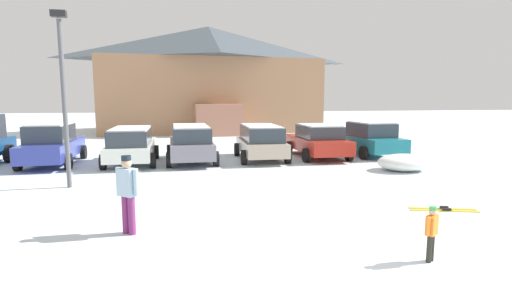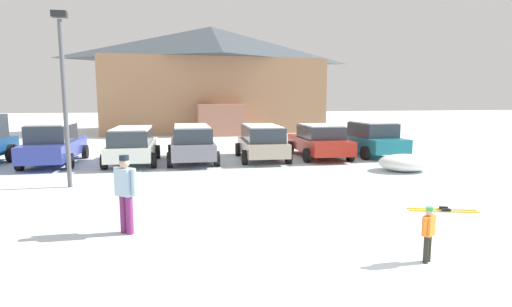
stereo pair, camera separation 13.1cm
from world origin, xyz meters
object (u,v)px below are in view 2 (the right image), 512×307
object	(u,v)px
ski_lodge	(212,78)
lamp_post	(64,90)
parked_beige_suv	(262,141)
parked_teal_hatchback	(371,138)
parked_white_suv	(132,144)
parked_red_sedan	(319,141)
plowed_snow_pile	(405,163)
pair_of_skis	(443,210)
parked_blue_hatchback	(54,144)
skier_adult_in_blue_parka	(125,190)
parked_grey_wagon	(192,142)
skier_child_in_orange_jacket	(428,231)

from	to	relation	value
ski_lodge	lamp_post	bearing A→B (deg)	-106.15
parked_beige_suv	parked_teal_hatchback	world-z (taller)	parked_teal_hatchback
parked_white_suv	parked_red_sedan	bearing A→B (deg)	1.34
plowed_snow_pile	pair_of_skis	bearing A→B (deg)	-111.97
parked_white_suv	parked_beige_suv	bearing A→B (deg)	0.60
parked_blue_hatchback	parked_red_sedan	world-z (taller)	parked_blue_hatchback
parked_blue_hatchback	pair_of_skis	xyz separation A→B (m)	(11.85, -9.70, -0.87)
parked_white_suv	parked_teal_hatchback	xyz separation A→B (m)	(11.41, 0.41, -0.01)
parked_beige_suv	parked_red_sedan	xyz separation A→B (m)	(2.85, 0.14, -0.06)
parked_white_suv	plowed_snow_pile	size ratio (longest dim) A/B	2.09
parked_beige_suv	skier_adult_in_blue_parka	world-z (taller)	skier_adult_in_blue_parka
parked_white_suv	skier_adult_in_blue_parka	xyz separation A→B (m)	(0.86, -9.45, 0.08)
parked_beige_suv	parked_grey_wagon	bearing A→B (deg)	-178.99
skier_child_in_orange_jacket	lamp_post	world-z (taller)	lamp_post
parked_blue_hatchback	lamp_post	xyz separation A→B (m)	(1.81, -4.93, 2.20)
parked_teal_hatchback	skier_child_in_orange_jacket	xyz separation A→B (m)	(-5.25, -12.43, -0.29)
parked_red_sedan	parked_teal_hatchback	distance (m)	2.80
plowed_snow_pile	parked_beige_suv	bearing A→B (deg)	141.11
parked_grey_wagon	parked_beige_suv	distance (m)	3.21
parked_blue_hatchback	plowed_snow_pile	bearing A→B (deg)	-17.41
ski_lodge	skier_child_in_orange_jacket	xyz separation A→B (m)	(1.16, -30.02, -4.03)
parked_blue_hatchback	parked_white_suv	distance (m)	3.34
parked_teal_hatchback	pair_of_skis	xyz separation A→B (m)	(-2.87, -9.62, -0.83)
parked_white_suv	lamp_post	size ratio (longest dim) A/B	0.80
parked_grey_wagon	pair_of_skis	bearing A→B (deg)	-57.01
parked_red_sedan	skier_child_in_orange_jacket	world-z (taller)	parked_red_sedan
skier_child_in_orange_jacket	parked_grey_wagon	bearing A→B (deg)	106.68
parked_blue_hatchback	parked_red_sedan	xyz separation A→B (m)	(11.93, -0.28, -0.07)
parked_beige_suv	lamp_post	xyz separation A→B (m)	(-7.27, -4.50, 2.21)
ski_lodge	parked_teal_hatchback	world-z (taller)	ski_lodge
lamp_post	parked_teal_hatchback	bearing A→B (deg)	20.61
parked_white_suv	plowed_snow_pile	bearing A→B (deg)	-20.05
parked_blue_hatchback	skier_adult_in_blue_parka	distance (m)	10.77
parked_blue_hatchback	pair_of_skis	distance (m)	15.33
parked_teal_hatchback	pair_of_skis	size ratio (longest dim) A/B	2.66
parked_red_sedan	parked_teal_hatchback	xyz separation A→B (m)	(2.79, 0.21, 0.03)
parked_beige_suv	lamp_post	world-z (taller)	lamp_post
parked_beige_suv	plowed_snow_pile	xyz separation A→B (m)	(4.91, -3.96, -0.54)
skier_child_in_orange_jacket	skier_adult_in_blue_parka	xyz separation A→B (m)	(-5.31, 2.58, 0.38)
parked_grey_wagon	lamp_post	size ratio (longest dim) A/B	0.83
parked_beige_suv	skier_adult_in_blue_parka	xyz separation A→B (m)	(-4.92, -9.51, 0.07)
parked_white_suv	skier_child_in_orange_jacket	distance (m)	13.51
skier_adult_in_blue_parka	pair_of_skis	distance (m)	7.74
parked_blue_hatchback	skier_child_in_orange_jacket	size ratio (longest dim) A/B	4.87
parked_red_sedan	skier_child_in_orange_jacket	xyz separation A→B (m)	(-2.46, -12.22, -0.26)
ski_lodge	parked_red_sedan	bearing A→B (deg)	-78.50
skier_child_in_orange_jacket	plowed_snow_pile	distance (m)	9.30
parked_beige_suv	parked_teal_hatchback	distance (m)	5.65
parked_grey_wagon	ski_lodge	bearing A→B (deg)	82.27
parked_white_suv	parked_grey_wagon	world-z (taller)	parked_grey_wagon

